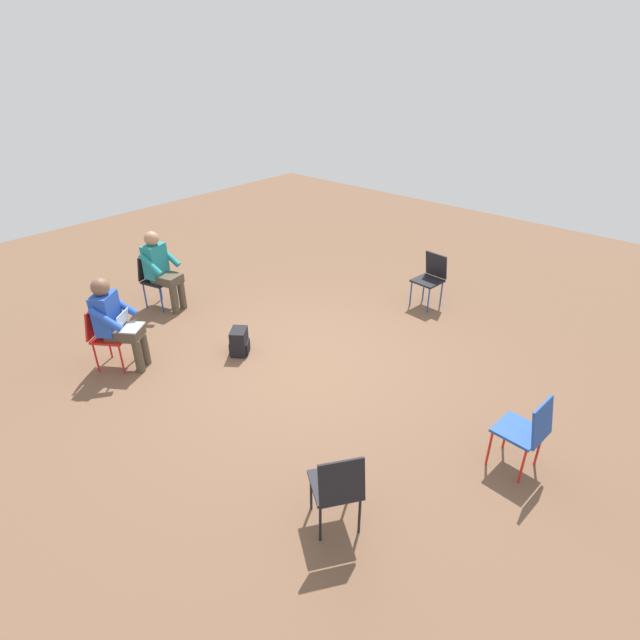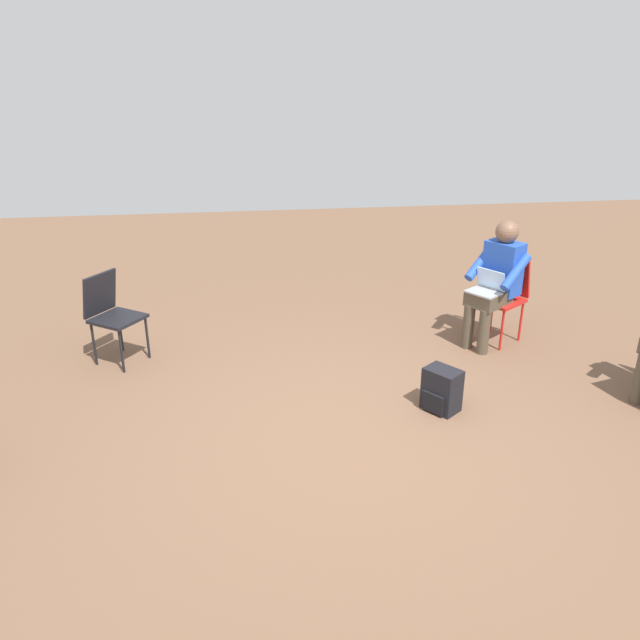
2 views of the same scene
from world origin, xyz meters
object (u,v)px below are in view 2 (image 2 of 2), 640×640
chair_northeast (111,311)px  backpack_near_laptop_user (442,392)px  person_with_laptop (496,278)px  chair_southeast (504,293)px

chair_northeast → backpack_near_laptop_user: 3.08m
person_with_laptop → backpack_near_laptop_user: 1.58m
chair_northeast → backpack_near_laptop_user: (-1.29, -2.77, -0.34)m
chair_southeast → chair_northeast: (0.01, 3.80, 0.00)m
chair_northeast → backpack_near_laptop_user: bearing=100.0°
person_with_laptop → chair_southeast: bearing=-90.0°
chair_southeast → person_with_laptop: person_with_laptop is taller
chair_southeast → person_with_laptop: bearing=90.0°
person_with_laptop → chair_northeast: bearing=54.1°
chair_southeast → person_with_laptop: size_ratio=0.69×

